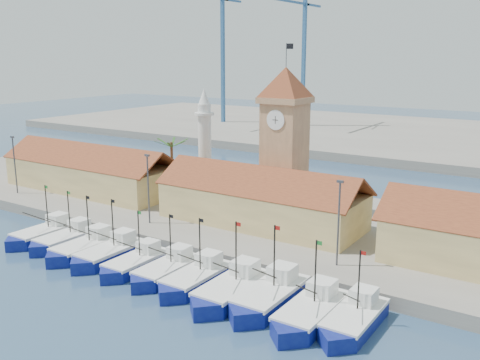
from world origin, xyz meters
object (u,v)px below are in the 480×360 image
Objects in this scene: boat_5 at (166,271)px; clock_tower at (285,137)px; boat_0 at (43,235)px; minaret at (205,142)px.

boat_5 is 0.41× the size of clock_tower.
boat_5 is (20.56, -0.35, -0.03)m from boat_0.
boat_0 is at bearing 179.03° from boat_5.
boat_5 is at bearing -92.22° from clock_tower.
minaret is (-15.00, 2.00, -2.23)m from clock_tower.
clock_tower is at bearing -7.61° from minaret.
boat_5 is at bearing -0.97° from boat_0.
boat_0 is 0.43× the size of clock_tower.
clock_tower reaches higher than minaret.
minaret reaches higher than boat_0.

